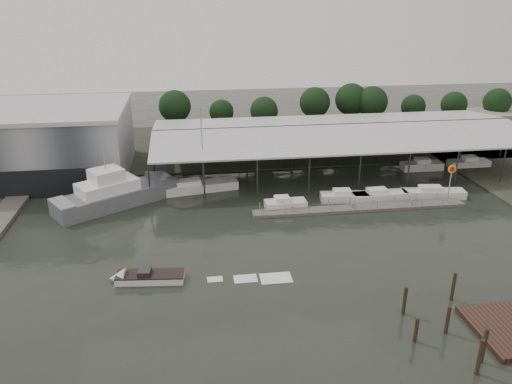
{
  "coord_description": "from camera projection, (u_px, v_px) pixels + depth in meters",
  "views": [
    {
      "loc": [
        -6.57,
        -46.81,
        26.0
      ],
      "look_at": [
        1.65,
        11.8,
        2.5
      ],
      "focal_mm": 35.0,
      "sensor_mm": 36.0,
      "label": 1
    }
  ],
  "objects": [
    {
      "name": "moored_cruiser_3",
      "position": [
        433.0,
        193.0,
        68.44
      ],
      "size": [
        8.75,
        3.3,
        1.7
      ],
      "rotation": [
        0.0,
        0.0,
        -0.13
      ],
      "color": "silver",
      "rests_on": "ground"
    },
    {
      "name": "white_sailboat",
      "position": [
        199.0,
        187.0,
        70.64
      ],
      "size": [
        10.92,
        4.47,
        12.31
      ],
      "rotation": [
        0.0,
        0.0,
        0.18
      ],
      "color": "silver",
      "rests_on": "ground"
    },
    {
      "name": "storage_warehouse",
      "position": [
        46.0,
        141.0,
        75.52
      ],
      "size": [
        24.5,
        20.5,
        10.5
      ],
      "color": "#92969B",
      "rests_on": "ground"
    },
    {
      "name": "mooring_pilings",
      "position": [
        448.0,
        325.0,
        40.36
      ],
      "size": [
        6.19,
        9.57,
        3.64
      ],
      "color": "#332719",
      "rests_on": "ground"
    },
    {
      "name": "covered_boat_shed",
      "position": [
        337.0,
        129.0,
        79.23
      ],
      "size": [
        58.24,
        24.0,
        6.96
      ],
      "color": "silver",
      "rests_on": "ground"
    },
    {
      "name": "floating_dock",
      "position": [
        360.0,
        208.0,
        64.59
      ],
      "size": [
        28.0,
        2.0,
        1.4
      ],
      "color": "#635E57",
      "rests_on": "ground"
    },
    {
      "name": "moored_cruiser_2",
      "position": [
        380.0,
        196.0,
        67.55
      ],
      "size": [
        7.7,
        2.64,
        1.7
      ],
      "rotation": [
        0.0,
        0.0,
        0.06
      ],
      "color": "silver",
      "rests_on": "ground"
    },
    {
      "name": "moored_cruiser_0",
      "position": [
        285.0,
        204.0,
        64.89
      ],
      "size": [
        5.44,
        2.38,
        1.7
      ],
      "rotation": [
        0.0,
        0.0,
        0.03
      ],
      "color": "silver",
      "rests_on": "ground"
    },
    {
      "name": "ground",
      "position": [
        256.0,
        254.0,
        53.53
      ],
      "size": [
        200.0,
        200.0,
        0.0
      ],
      "primitive_type": "plane",
      "color": "#232921",
      "rests_on": "ground"
    },
    {
      "name": "grey_trawler",
      "position": [
        116.0,
        193.0,
        65.69
      ],
      "size": [
        16.4,
        12.84,
        8.84
      ],
      "rotation": [
        0.0,
        0.0,
        0.57
      ],
      "color": "slate",
      "rests_on": "ground"
    },
    {
      "name": "distant_commercial_buildings",
      "position": [
        512.0,
        122.0,
        101.6
      ],
      "size": [
        22.0,
        8.0,
        4.0
      ],
      "color": "gray",
      "rests_on": "ground"
    },
    {
      "name": "trawler_dock",
      "position": [
        4.0,
        215.0,
        62.45
      ],
      "size": [
        3.0,
        18.0,
        0.5
      ],
      "color": "#635E57",
      "rests_on": "ground"
    },
    {
      "name": "moored_cruiser_1",
      "position": [
        345.0,
        197.0,
        67.25
      ],
      "size": [
        6.78,
        2.84,
        1.7
      ],
      "rotation": [
        0.0,
        0.0,
        -0.1
      ],
      "color": "silver",
      "rests_on": "ground"
    },
    {
      "name": "horizon_tree_line",
      "position": [
        339.0,
        104.0,
        98.6
      ],
      "size": [
        71.01,
        8.78,
        9.65
      ],
      "color": "black",
      "rests_on": "ground"
    },
    {
      "name": "speedboat_underway",
      "position": [
        144.0,
        277.0,
        48.46
      ],
      "size": [
        18.22,
        3.89,
        2.0
      ],
      "rotation": [
        0.0,
        0.0,
        3.04
      ],
      "color": "silver",
      "rests_on": "ground"
    },
    {
      "name": "shell_fuel_sign",
      "position": [
        451.0,
        177.0,
        64.76
      ],
      "size": [
        1.1,
        0.18,
        5.55
      ],
      "color": "#949799",
      "rests_on": "ground"
    },
    {
      "name": "land_strip_far",
      "position": [
        225.0,
        145.0,
        92.15
      ],
      "size": [
        140.0,
        30.0,
        0.3
      ],
      "color": "#383D2D",
      "rests_on": "ground"
    }
  ]
}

